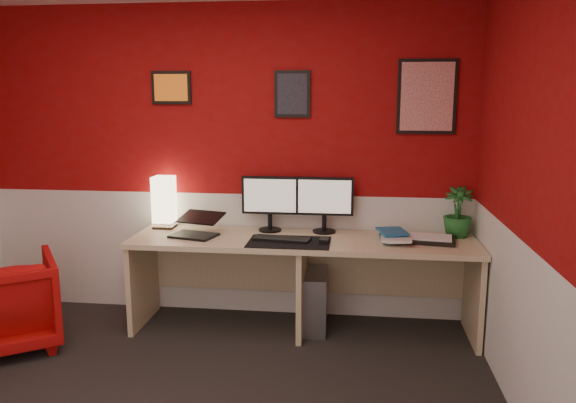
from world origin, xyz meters
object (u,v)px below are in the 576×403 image
(shoji_lamp, at_px, (164,203))
(monitor_left, at_px, (270,195))
(monitor_right, at_px, (325,196))
(potted_plant, at_px, (458,212))
(desk, at_px, (302,285))
(pc_tower, at_px, (314,300))
(laptop, at_px, (193,223))
(armchair, at_px, (3,303))
(zen_tray, at_px, (430,240))

(shoji_lamp, bearing_deg, monitor_left, -0.56)
(monitor_right, bearing_deg, potted_plant, -0.96)
(shoji_lamp, distance_m, potted_plant, 2.31)
(desk, height_order, shoji_lamp, shoji_lamp)
(desk, height_order, potted_plant, potted_plant)
(pc_tower, bearing_deg, monitor_left, 154.68)
(desk, distance_m, potted_plant, 1.30)
(laptop, xyz_separation_m, pc_tower, (0.91, 0.09, -0.61))
(potted_plant, xyz_separation_m, armchair, (-3.25, -0.76, -0.59))
(laptop, distance_m, monitor_left, 0.63)
(monitor_left, bearing_deg, laptop, -155.17)
(monitor_left, distance_m, potted_plant, 1.44)
(monitor_right, distance_m, potted_plant, 1.02)
(monitor_left, bearing_deg, zen_tray, -9.06)
(laptop, distance_m, pc_tower, 1.11)
(monitor_right, height_order, armchair, monitor_right)
(monitor_right, xyz_separation_m, potted_plant, (1.01, -0.02, -0.10))
(shoji_lamp, xyz_separation_m, pc_tower, (1.23, -0.17, -0.70))
(armchair, bearing_deg, monitor_left, 167.94)
(laptop, xyz_separation_m, armchair, (-1.26, -0.52, -0.51))
(desk, distance_m, shoji_lamp, 1.30)
(laptop, xyz_separation_m, monitor_right, (0.98, 0.26, 0.18))
(zen_tray, height_order, armchair, zen_tray)
(potted_plant, bearing_deg, shoji_lamp, 179.45)
(pc_tower, bearing_deg, desk, -148.87)
(desk, xyz_separation_m, monitor_left, (-0.28, 0.21, 0.66))
(monitor_right, distance_m, zen_tray, 0.86)
(pc_tower, height_order, armchair, armchair)
(desk, xyz_separation_m, potted_plant, (1.16, 0.20, 0.56))
(desk, bearing_deg, shoji_lamp, 169.03)
(shoji_lamp, bearing_deg, armchair, -140.61)
(desk, xyz_separation_m, shoji_lamp, (-1.15, 0.22, 0.56))
(zen_tray, distance_m, pc_tower, 1.00)
(monitor_left, bearing_deg, desk, -37.30)
(monitor_right, bearing_deg, desk, -124.46)
(shoji_lamp, relative_size, monitor_left, 0.69)
(armchair, bearing_deg, potted_plant, 158.02)
(desk, relative_size, potted_plant, 6.78)
(shoji_lamp, height_order, laptop, shoji_lamp)
(laptop, bearing_deg, desk, 17.45)
(armchair, bearing_deg, monitor_right, 163.96)
(monitor_right, bearing_deg, pc_tower, -111.73)
(potted_plant, distance_m, armchair, 3.39)
(desk, height_order, monitor_right, monitor_right)
(laptop, height_order, armchair, laptop)
(potted_plant, height_order, pc_tower, potted_plant)
(monitor_right, height_order, zen_tray, monitor_right)
(desk, xyz_separation_m, zen_tray, (0.94, 0.02, 0.38))
(laptop, bearing_deg, potted_plant, 21.55)
(potted_plant, bearing_deg, monitor_left, 179.46)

